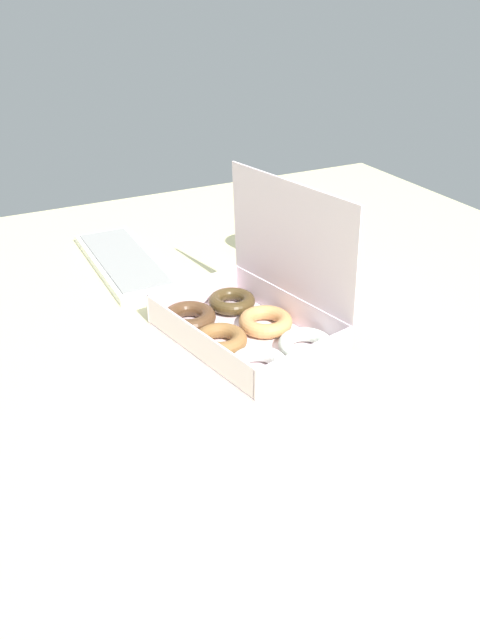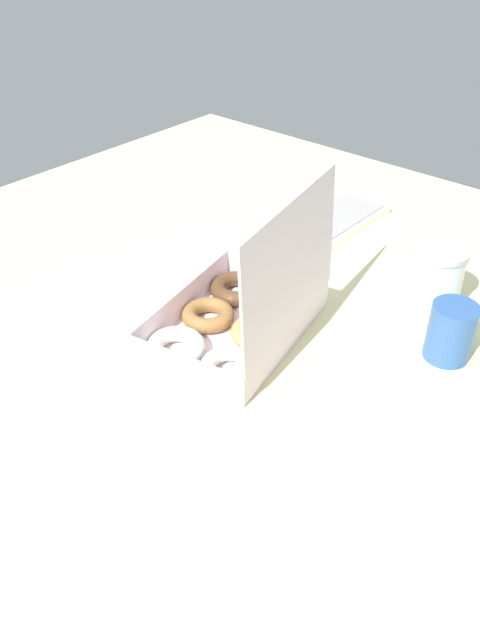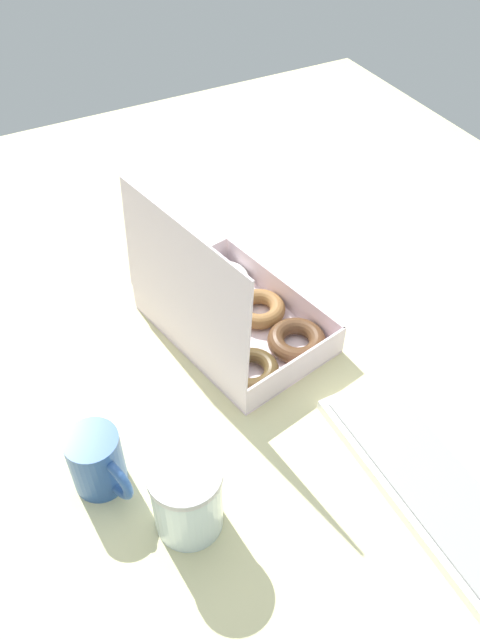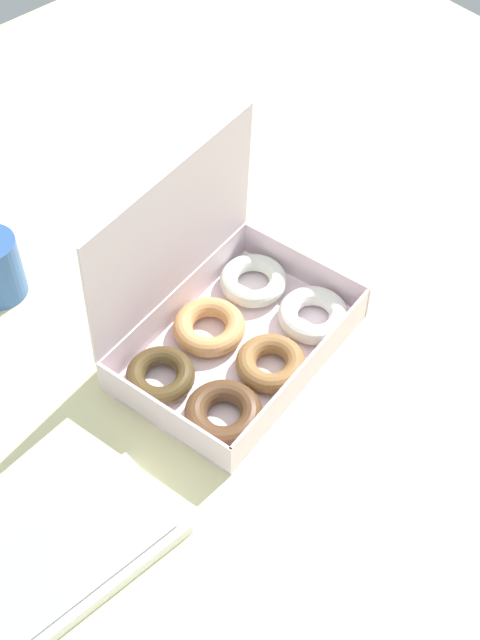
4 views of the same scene
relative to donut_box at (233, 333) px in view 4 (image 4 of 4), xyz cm
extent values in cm
cube|color=beige|center=(2.15, 0.99, -4.55)|extent=(180.00, 180.00, 2.00)
cube|color=white|center=(0.26, -0.89, -3.35)|extent=(36.28, 28.03, 0.40)
cube|color=white|center=(-15.48, -4.11, -0.32)|extent=(4.79, 21.60, 5.64)
cube|color=white|center=(16.01, 2.32, -0.32)|extent=(4.79, 21.60, 5.64)
cube|color=white|center=(2.42, -11.46, -0.32)|extent=(31.18, 6.75, 5.64)
cube|color=white|center=(-1.89, 9.67, -0.32)|extent=(31.18, 6.75, 5.64)
cube|color=white|center=(-1.83, 9.37, 13.47)|extent=(32.17, 7.90, 21.96)
torus|color=#50341E|center=(-8.87, -8.20, -1.72)|extent=(13.72, 13.72, 3.02)
torus|color=olive|center=(1.24, -6.33, -1.72)|extent=(13.36, 13.36, 2.83)
torus|color=silver|center=(11.55, -4.13, -1.72)|extent=(11.45, 11.45, 2.80)
torus|color=#46351B|center=(-11.15, 2.03, -1.72)|extent=(13.08, 13.08, 2.59)
torus|color=tan|center=(-0.86, 4.04, -1.72)|extent=(12.08, 12.08, 2.81)
torus|color=silver|center=(9.65, 6.37, -1.72)|extent=(13.73, 13.73, 2.59)
cube|color=white|center=(-41.17, -10.86, -2.65)|extent=(38.76, 13.53, 1.80)
cube|color=#9A9A97|center=(-41.17, -10.86, -1.55)|extent=(35.65, 11.38, 0.40)
camera|label=1|loc=(87.97, -46.45, 56.21)|focal=35.00mm
camera|label=2|loc=(67.16, 58.25, 63.49)|focal=35.00mm
camera|label=3|loc=(-70.49, 35.23, 77.18)|focal=35.00mm
camera|label=4|loc=(-49.76, -57.16, 94.94)|focal=50.00mm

